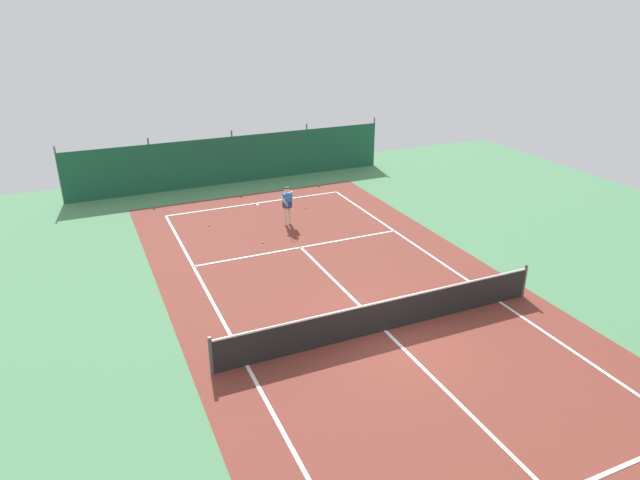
{
  "coord_description": "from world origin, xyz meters",
  "views": [
    {
      "loc": [
        -7.3,
        -11.9,
        8.76
      ],
      "look_at": [
        0.12,
        4.86,
        0.9
      ],
      "focal_mm": 31.77,
      "sensor_mm": 36.0,
      "label": 1
    }
  ],
  "objects_px": {
    "tennis_ball_near_player": "(306,208)",
    "tennis_ball_by_sideline": "(209,225)",
    "tennis_player": "(287,203)",
    "tennis_ball_midcourt": "(263,242)",
    "tennis_net": "(386,315)"
  },
  "relations": [
    {
      "from": "tennis_net",
      "to": "tennis_ball_near_player",
      "type": "relative_size",
      "value": 153.33
    },
    {
      "from": "tennis_ball_by_sideline",
      "to": "tennis_ball_midcourt",
      "type": "bearing_deg",
      "value": -60.31
    },
    {
      "from": "tennis_player",
      "to": "tennis_net",
      "type": "bearing_deg",
      "value": 72.87
    },
    {
      "from": "tennis_ball_by_sideline",
      "to": "tennis_net",
      "type": "bearing_deg",
      "value": -75.04
    },
    {
      "from": "tennis_ball_near_player",
      "to": "tennis_ball_by_sideline",
      "type": "height_order",
      "value": "same"
    },
    {
      "from": "tennis_player",
      "to": "tennis_ball_by_sideline",
      "type": "bearing_deg",
      "value": -35.63
    },
    {
      "from": "tennis_player",
      "to": "tennis_ball_near_player",
      "type": "distance_m",
      "value": 2.33
    },
    {
      "from": "tennis_net",
      "to": "tennis_ball_near_player",
      "type": "distance_m",
      "value": 10.55
    },
    {
      "from": "tennis_ball_near_player",
      "to": "tennis_ball_midcourt",
      "type": "distance_m",
      "value": 4.25
    },
    {
      "from": "tennis_ball_near_player",
      "to": "tennis_ball_by_sideline",
      "type": "relative_size",
      "value": 1.0
    },
    {
      "from": "tennis_ball_midcourt",
      "to": "tennis_player",
      "type": "bearing_deg",
      "value": 41.75
    },
    {
      "from": "tennis_net",
      "to": "tennis_player",
      "type": "height_order",
      "value": "tennis_player"
    },
    {
      "from": "tennis_net",
      "to": "tennis_player",
      "type": "xyz_separation_m",
      "value": [
        0.39,
        8.82,
        0.45
      ]
    },
    {
      "from": "tennis_player",
      "to": "tennis_ball_midcourt",
      "type": "xyz_separation_m",
      "value": [
        -1.58,
        -1.41,
        -0.93
      ]
    },
    {
      "from": "tennis_ball_near_player",
      "to": "tennis_ball_midcourt",
      "type": "bearing_deg",
      "value": -135.78
    }
  ]
}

